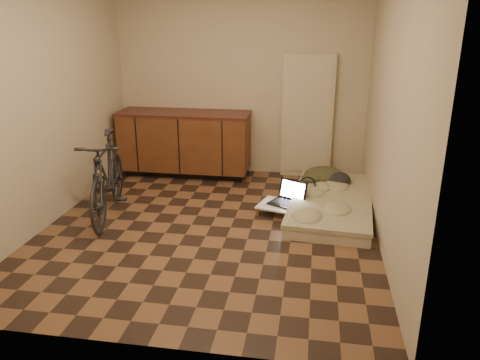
% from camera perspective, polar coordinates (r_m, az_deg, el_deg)
% --- Properties ---
extents(room_shell, '(3.50, 4.00, 2.60)m').
position_cam_1_polar(room_shell, '(4.72, -3.88, 8.87)').
color(room_shell, brown).
rests_on(room_shell, ground).
extents(cabinets, '(1.84, 0.62, 0.91)m').
position_cam_1_polar(cabinets, '(6.70, -6.72, 4.52)').
color(cabinets, black).
rests_on(cabinets, ground).
extents(appliance_panel, '(0.70, 0.10, 1.70)m').
position_cam_1_polar(appliance_panel, '(6.59, 8.22, 7.64)').
color(appliance_panel, beige).
rests_on(appliance_panel, ground).
extents(bicycle, '(0.81, 1.67, 1.04)m').
position_cam_1_polar(bicycle, '(5.40, -15.95, 0.94)').
color(bicycle, black).
rests_on(bicycle, ground).
extents(futon, '(1.06, 1.95, 0.16)m').
position_cam_1_polar(futon, '(5.60, 11.10, -2.78)').
color(futon, '#B9AC94').
rests_on(futon, ground).
extents(clothing_pile, '(0.59, 0.50, 0.22)m').
position_cam_1_polar(clothing_pile, '(6.14, 10.66, 1.06)').
color(clothing_pile, '#353720').
rests_on(clothing_pile, futon).
extents(headphones, '(0.28, 0.27, 0.16)m').
position_cam_1_polar(headphones, '(5.69, 8.21, -0.56)').
color(headphones, black).
rests_on(headphones, futon).
extents(lap_desk, '(0.74, 0.58, 0.11)m').
position_cam_1_polar(lap_desk, '(5.39, 5.84, -3.24)').
color(lap_desk, brown).
rests_on(lap_desk, ground).
extents(laptop, '(0.46, 0.45, 0.25)m').
position_cam_1_polar(laptop, '(5.44, 5.88, -2.30)').
color(laptop, black).
rests_on(laptop, lap_desk).
extents(mouse, '(0.09, 0.10, 0.03)m').
position_cam_1_polar(mouse, '(5.31, 8.42, -3.37)').
color(mouse, silver).
rests_on(mouse, lap_desk).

